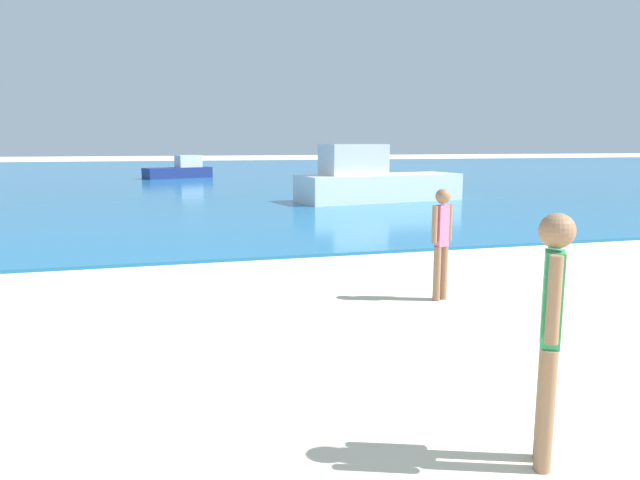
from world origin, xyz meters
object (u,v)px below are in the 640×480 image
Objects in this scene: person_standing at (551,326)px; boat_near at (374,182)px; person_distant at (442,237)px; boat_far at (180,170)px.

boat_near is (4.91, 16.25, -0.20)m from person_standing.
person_standing reaches higher than person_distant.
person_standing is at bearing -116.33° from boat_near.
boat_near is (3.69, 12.38, -0.10)m from person_distant.
person_standing is 32.18m from boat_far.
person_distant is at bearing -116.10° from boat_near.
person_standing is 0.27× the size of boat_near.
boat_near is at bearing -124.97° from person_distant.
boat_near reaches higher than boat_far.
boat_near is at bearing 88.44° from boat_far.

